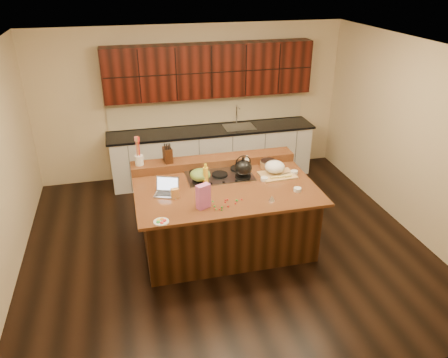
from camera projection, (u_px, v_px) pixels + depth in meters
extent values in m
cube|color=black|center=(225.00, 243.00, 6.24)|extent=(5.50, 5.00, 0.01)
cube|color=silver|center=(225.00, 49.00, 5.04)|extent=(5.50, 5.00, 0.01)
cube|color=beige|center=(192.00, 103.00, 7.82)|extent=(5.50, 0.01, 2.70)
cube|color=beige|center=(300.00, 278.00, 3.46)|extent=(5.50, 0.01, 2.70)
cube|color=beige|center=(412.00, 138.00, 6.23)|extent=(0.01, 5.00, 2.70)
cube|color=black|center=(225.00, 217.00, 6.04)|extent=(2.22, 1.42, 0.88)
cube|color=black|center=(225.00, 187.00, 5.84)|extent=(2.40, 1.60, 0.04)
cube|color=black|center=(214.00, 161.00, 6.41)|extent=(2.40, 0.30, 0.12)
cube|color=gray|center=(220.00, 176.00, 6.09)|extent=(0.92, 0.52, 0.02)
cylinder|color=black|center=(197.00, 173.00, 6.13)|extent=(0.22, 0.22, 0.03)
cylinder|color=black|center=(238.00, 169.00, 6.26)|extent=(0.22, 0.22, 0.03)
cylinder|color=black|center=(200.00, 181.00, 5.90)|extent=(0.22, 0.22, 0.03)
cylinder|color=black|center=(243.00, 176.00, 6.03)|extent=(0.22, 0.22, 0.03)
cylinder|color=black|center=(220.00, 175.00, 6.08)|extent=(0.22, 0.22, 0.03)
cube|color=silver|center=(212.00, 154.00, 7.99)|extent=(3.60, 0.62, 0.90)
cube|color=black|center=(212.00, 130.00, 7.78)|extent=(3.70, 0.66, 0.04)
cube|color=gray|center=(239.00, 127.00, 7.88)|extent=(0.55, 0.42, 0.01)
cylinder|color=gray|center=(237.00, 114.00, 7.96)|extent=(0.02, 0.02, 0.36)
cube|color=black|center=(210.00, 70.00, 7.46)|extent=(3.60, 0.34, 0.90)
cube|color=beige|center=(208.00, 110.00, 7.93)|extent=(3.60, 0.03, 0.50)
ellipsoid|color=black|center=(243.00, 168.00, 5.97)|extent=(0.32, 0.32, 0.22)
ellipsoid|color=olive|center=(200.00, 175.00, 5.86)|extent=(0.32, 0.32, 0.15)
cube|color=#B7B7BC|center=(166.00, 194.00, 5.60)|extent=(0.35, 0.29, 0.01)
cube|color=black|center=(166.00, 194.00, 5.60)|extent=(0.28, 0.20, 0.00)
cube|color=#B7B7BC|center=(168.00, 184.00, 5.65)|extent=(0.30, 0.16, 0.19)
cube|color=silver|center=(167.00, 184.00, 5.64)|extent=(0.27, 0.14, 0.16)
cylinder|color=yellow|center=(206.00, 177.00, 5.78)|extent=(0.07, 0.07, 0.27)
cylinder|color=silver|center=(247.00, 167.00, 6.06)|extent=(0.08, 0.08, 0.25)
cube|color=tan|center=(277.00, 175.00, 6.11)|extent=(0.50, 0.38, 0.02)
ellipsoid|color=white|center=(275.00, 167.00, 6.12)|extent=(0.28, 0.28, 0.17)
cube|color=#EDD872|center=(274.00, 178.00, 5.98)|extent=(0.11, 0.03, 0.03)
cube|color=#EDD872|center=(281.00, 177.00, 6.00)|extent=(0.11, 0.03, 0.03)
cube|color=#EDD872|center=(289.00, 176.00, 6.02)|extent=(0.11, 0.03, 0.03)
cylinder|color=gray|center=(285.00, 174.00, 6.11)|extent=(0.18, 0.08, 0.01)
cylinder|color=white|center=(297.00, 189.00, 5.69)|extent=(0.10, 0.10, 0.04)
cylinder|color=white|center=(294.00, 172.00, 6.16)|extent=(0.12, 0.12, 0.04)
cylinder|color=white|center=(264.00, 179.00, 5.97)|extent=(0.12, 0.12, 0.04)
cylinder|color=#996B3F|center=(268.00, 164.00, 6.35)|extent=(0.25, 0.25, 0.09)
cone|color=silver|center=(272.00, 198.00, 5.46)|extent=(0.08, 0.08, 0.07)
cube|color=#C45C9F|center=(203.00, 196.00, 5.25)|extent=(0.19, 0.15, 0.31)
cylinder|color=white|center=(161.00, 222.00, 5.01)|extent=(0.24, 0.24, 0.01)
cube|color=#C58C45|center=(175.00, 193.00, 5.50)|extent=(0.11, 0.08, 0.13)
cylinder|color=white|center=(139.00, 160.00, 6.13)|extent=(0.15, 0.15, 0.14)
cube|color=black|center=(168.00, 155.00, 6.20)|extent=(0.13, 0.19, 0.21)
ellipsoid|color=red|center=(225.00, 202.00, 5.41)|extent=(0.02, 0.02, 0.02)
ellipsoid|color=#198C26|center=(216.00, 209.00, 5.26)|extent=(0.02, 0.02, 0.02)
ellipsoid|color=red|center=(242.00, 199.00, 5.48)|extent=(0.02, 0.02, 0.02)
ellipsoid|color=#198C26|center=(237.00, 201.00, 5.45)|extent=(0.02, 0.02, 0.02)
ellipsoid|color=red|center=(215.00, 209.00, 5.26)|extent=(0.02, 0.02, 0.02)
ellipsoid|color=#198C26|center=(222.00, 207.00, 5.30)|extent=(0.02, 0.02, 0.02)
ellipsoid|color=red|center=(235.00, 203.00, 5.39)|extent=(0.02, 0.02, 0.02)
ellipsoid|color=#198C26|center=(236.00, 200.00, 5.46)|extent=(0.02, 0.02, 0.02)
ellipsoid|color=red|center=(228.00, 200.00, 5.47)|extent=(0.02, 0.02, 0.02)
ellipsoid|color=#198C26|center=(222.00, 210.00, 5.25)|extent=(0.02, 0.02, 0.02)
ellipsoid|color=red|center=(225.00, 200.00, 5.46)|extent=(0.02, 0.02, 0.02)
ellipsoid|color=#198C26|center=(214.00, 206.00, 5.32)|extent=(0.02, 0.02, 0.02)
ellipsoid|color=red|center=(228.00, 206.00, 5.32)|extent=(0.02, 0.02, 0.02)
ellipsoid|color=#198C26|center=(213.00, 202.00, 5.43)|extent=(0.02, 0.02, 0.02)
ellipsoid|color=red|center=(220.00, 209.00, 5.26)|extent=(0.02, 0.02, 0.02)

